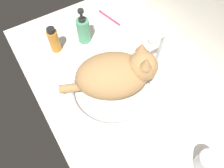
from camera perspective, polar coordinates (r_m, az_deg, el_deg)
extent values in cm
cube|color=silver|center=(88.74, 5.55, -1.88)|extent=(118.84, 69.24, 3.00)
cube|color=silver|center=(93.03, 25.77, 14.98)|extent=(118.84, 2.40, 44.31)
torus|color=white|center=(85.74, 0.00, -0.90)|extent=(35.71, 35.71, 2.97)
cylinder|color=white|center=(86.75, 0.00, -1.31)|extent=(31.25, 31.25, 0.60)
cylinder|color=silver|center=(94.52, 11.52, 5.00)|extent=(4.00, 4.00, 2.23)
cylinder|color=silver|center=(87.42, 12.57, 8.74)|extent=(2.00, 2.00, 16.59)
sphere|color=silver|center=(81.54, 13.67, 12.56)|extent=(2.20, 2.20, 2.20)
cylinder|color=silver|center=(79.82, 11.91, 11.81)|extent=(2.00, 6.29, 2.00)
sphere|color=silver|center=(78.19, 10.10, 11.02)|extent=(2.10, 2.10, 2.10)
cylinder|color=silver|center=(97.97, 8.85, 7.84)|extent=(3.20, 3.20, 1.60)
cone|color=silver|center=(95.74, 9.09, 9.00)|extent=(2.88, 2.88, 4.38)
cylinder|color=silver|center=(92.05, 14.27, 1.73)|extent=(3.20, 3.20, 1.60)
cone|color=silver|center=(89.67, 14.67, 2.80)|extent=(2.88, 2.88, 4.38)
ellipsoid|color=tan|center=(78.76, 0.00, 2.27)|extent=(27.98, 31.79, 13.70)
sphere|color=tan|center=(77.37, 7.79, 4.69)|extent=(11.00, 11.00, 11.00)
cone|color=tan|center=(74.85, 7.78, 9.42)|extent=(4.18, 4.18, 4.12)
cone|color=tan|center=(70.83, 8.90, 5.46)|extent=(4.18, 4.18, 4.12)
ellipsoid|color=silver|center=(79.22, 10.61, 4.50)|extent=(5.55, 4.88, 3.52)
ellipsoid|color=silver|center=(80.57, 6.53, 2.73)|extent=(12.52, 10.96, 7.54)
cylinder|color=tan|center=(83.31, -9.97, -0.96)|extent=(7.21, 11.05, 3.20)
cylinder|color=#4C9E70|center=(100.12, -7.42, 13.59)|extent=(5.63, 5.63, 11.47)
cylinder|color=black|center=(95.88, -7.85, 16.30)|extent=(3.10, 3.10, 1.20)
cylinder|color=black|center=(94.47, -8.01, 17.29)|extent=(1.13, 1.13, 3.15)
cylinder|color=black|center=(93.10, -8.18, 18.31)|extent=(2.54, 2.54, 1.20)
cylinder|color=#B2B5BA|center=(79.02, 23.26, -18.27)|extent=(6.42, 6.42, 6.18)
cylinder|color=silver|center=(75.79, 24.21, -17.54)|extent=(6.55, 6.55, 1.00)
cylinder|color=#C67A23|center=(98.83, -14.84, 10.79)|extent=(4.52, 4.52, 10.57)
cylinder|color=black|center=(94.60, -15.67, 13.34)|extent=(3.39, 3.39, 1.80)
cylinder|color=#D83359|center=(113.63, -0.69, 16.88)|extent=(14.27, 4.26, 1.00)
cube|color=white|center=(118.12, -3.75, 18.98)|extent=(2.81, 1.76, 1.20)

